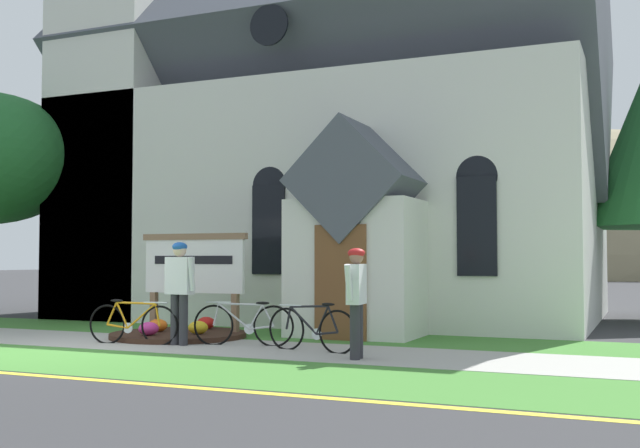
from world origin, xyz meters
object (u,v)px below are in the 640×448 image
bicycle_green (244,324)px  cyclist_in_white_jersey (179,284)px  church_sign (194,267)px  cyclist_in_yellow_jersey (356,294)px  bicycle_silver (133,323)px  bicycle_black (312,329)px

bicycle_green → cyclist_in_white_jersey: size_ratio=0.98×
church_sign → cyclist_in_yellow_jersey: 4.66m
bicycle_silver → church_sign: bearing=86.5°
church_sign → cyclist_in_yellow_jersey: church_sign is taller
bicycle_green → bicycle_silver: size_ratio=1.02×
bicycle_green → cyclist_in_yellow_jersey: bearing=-21.1°
cyclist_in_white_jersey → church_sign: bearing=114.8°
church_sign → bicycle_green: size_ratio=1.33×
bicycle_black → cyclist_in_white_jersey: bearing=-177.1°
church_sign → cyclist_in_white_jersey: church_sign is taller
bicycle_green → bicycle_silver: (-1.86, -0.59, -0.00)m
church_sign → cyclist_in_yellow_jersey: bearing=-26.8°
church_sign → bicycle_silver: 2.00m
bicycle_black → cyclist_in_yellow_jersey: (0.99, -0.61, 0.59)m
cyclist_in_white_jersey → cyclist_in_yellow_jersey: cyclist_in_white_jersey is taller
bicycle_black → bicycle_silver: bicycle_black is taller
bicycle_silver → cyclist_in_white_jersey: cyclist_in_white_jersey is taller
bicycle_green → bicycle_black: bearing=-12.5°
church_sign → cyclist_in_yellow_jersey: size_ratio=1.40×
church_sign → bicycle_black: size_ratio=1.38×
church_sign → bicycle_green: (1.75, -1.17, -0.96)m
bicycle_green → cyclist_in_white_jersey: bearing=-156.6°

